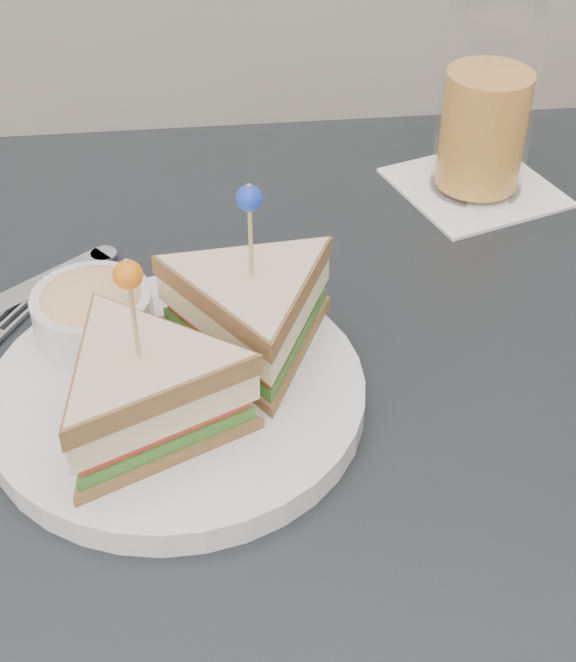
# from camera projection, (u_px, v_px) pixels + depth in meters

# --- Properties ---
(table) EXTENTS (0.80, 0.80, 0.75)m
(table) POSITION_uv_depth(u_px,v_px,m) (276.00, 478.00, 0.66)
(table) COLOR black
(table) RESTS_ON ground
(plate_meal) EXTENTS (0.28, 0.27, 0.14)m
(plate_meal) POSITION_uv_depth(u_px,v_px,m) (184.00, 356.00, 0.58)
(plate_meal) COLOR silver
(plate_meal) RESTS_ON table
(drink_set) EXTENTS (0.16, 0.16, 0.16)m
(drink_set) POSITION_uv_depth(u_px,v_px,m) (485.00, 114.00, 0.77)
(drink_set) COLOR white
(drink_set) RESTS_ON table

